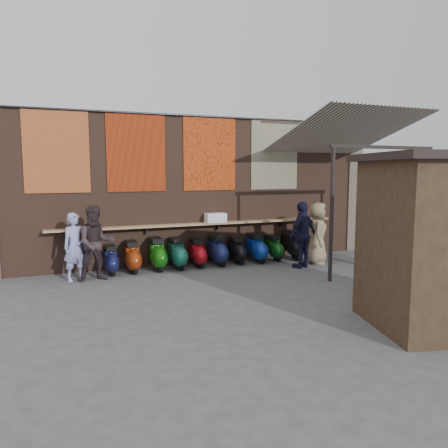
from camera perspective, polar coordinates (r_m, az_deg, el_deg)
name	(u,v)px	position (r m, az deg, el deg)	size (l,w,h in m)	color
ground	(236,284)	(9.93, 1.57, -7.80)	(70.00, 70.00, 0.00)	#474749
brick_wall	(197,190)	(12.14, -3.54, 4.44)	(10.00, 0.40, 4.00)	brown
pier_right	(350,187)	(14.65, 16.19, 4.60)	(0.50, 0.50, 4.00)	#4C4238
eating_counter	(202,224)	(11.86, -2.93, 0.02)	(8.00, 0.32, 0.05)	#9E7A51
shelf_box	(215,218)	(11.95, -1.13, 0.82)	(0.56, 0.31, 0.26)	white
tapestry_redgold	(57,151)	(11.29, -21.02, 8.89)	(1.50, 0.02, 2.00)	maroon
tapestry_sun	(136,152)	(11.49, -11.38, 9.17)	(1.50, 0.02, 2.00)	#F8420E
tapestry_orange	(210,153)	(12.03, -1.86, 9.19)	(1.50, 0.02, 2.00)	#BE4B17
tapestry_multi	(275,155)	(12.86, 6.64, 9.00)	(1.50, 0.02, 2.00)	#276791
hang_rail	(199,116)	(11.99, -3.25, 13.89)	(0.06, 0.06, 9.50)	black
scooter_stool_0	(111,260)	(11.11, -14.56, -4.58)	(0.33, 0.74, 0.70)	#121647
scooter_stool_1	(132,257)	(11.20, -11.91, -4.22)	(0.37, 0.82, 0.78)	maroon
scooter_stool_2	(157,254)	(11.31, -8.75, -3.92)	(0.39, 0.87, 0.82)	#11580C
scooter_stool_3	(177,253)	(11.44, -6.12, -3.84)	(0.38, 0.83, 0.79)	#196759
scooter_stool_4	(197,253)	(11.64, -3.53, -3.79)	(0.34, 0.77, 0.73)	#B50D18
scooter_stool_5	(217,250)	(11.79, -0.89, -3.47)	(0.38, 0.84, 0.80)	#161F50
scooter_stool_6	(236,250)	(12.03, 1.63, -3.45)	(0.34, 0.76, 0.72)	black
scooter_stool_7	(256,248)	(12.20, 4.22, -3.14)	(0.37, 0.83, 0.79)	navy
scooter_stool_8	(273,248)	(12.53, 6.46, -3.10)	(0.33, 0.74, 0.70)	#0E4A13
scooter_stool_9	(291,245)	(12.82, 8.79, -2.68)	(0.38, 0.85, 0.80)	black
diner_left	(75,247)	(10.62, -18.85, -2.83)	(0.58, 0.38, 1.58)	#9095D1
diner_right	(96,243)	(10.46, -16.37, -2.43)	(0.85, 0.66, 1.75)	#31262A
shopper_navy	(303,235)	(11.58, 10.23, -1.39)	(1.02, 0.42, 1.74)	black
shopper_grey	(406,242)	(11.74, 22.63, -2.17)	(1.01, 0.58, 1.56)	#59585D
shopper_tan	(317,233)	(12.16, 12.09, -1.19)	(0.82, 0.53, 1.68)	#8C7859
stall_sign	(421,203)	(8.67, 24.29, 2.50)	(1.20, 0.04, 0.50)	gold
stall_shelf	(418,256)	(8.78, 23.98, -3.81)	(2.06, 0.10, 0.06)	#473321
awning_canvas	(344,132)	(12.21, 15.38, 11.50)	(3.20, 3.40, 0.03)	beige
awning_ledger	(311,123)	(13.55, 11.24, 12.84)	(3.30, 0.08, 0.12)	#33261C
awning_header	(383,147)	(11.03, 20.09, 9.40)	(3.00, 0.08, 0.08)	black
awning_post_left	(332,214)	(10.18, 13.88, 1.23)	(0.09, 0.09, 3.10)	black
awning_post_right	(425,210)	(12.04, 24.74, 1.65)	(0.09, 0.09, 3.10)	black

